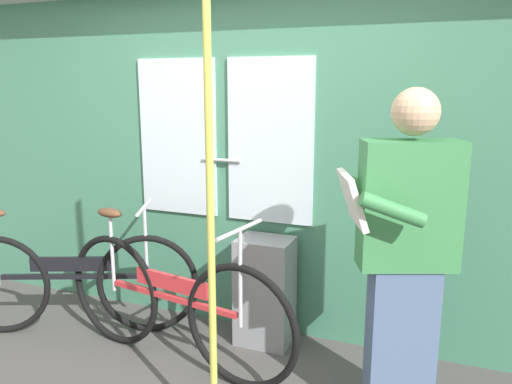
# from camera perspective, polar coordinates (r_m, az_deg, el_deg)

# --- Properties ---
(train_door_wall) EXTENTS (4.92, 0.28, 2.38)m
(train_door_wall) POSITION_cam_1_polar(r_m,az_deg,el_deg) (3.48, -0.60, 3.99)
(train_door_wall) COLOR #427F60
(train_door_wall) RESTS_ON ground_plane
(bicycle_near_door) EXTENTS (1.74, 0.47, 0.97)m
(bicycle_near_door) POSITION_cam_1_polar(r_m,az_deg,el_deg) (3.24, -9.54, -12.31)
(bicycle_near_door) COLOR black
(bicycle_near_door) RESTS_ON ground_plane
(bicycle_leaning_behind) EXTENTS (1.64, 0.76, 0.93)m
(bicycle_leaning_behind) POSITION_cam_1_polar(r_m,az_deg,el_deg) (3.80, -20.09, -9.46)
(bicycle_leaning_behind) COLOR black
(bicycle_leaning_behind) RESTS_ON ground_plane
(passenger_reading_newspaper) EXTENTS (0.63, 0.57, 1.72)m
(passenger_reading_newspaper) POSITION_cam_1_polar(r_m,az_deg,el_deg) (2.62, 16.42, -6.70)
(passenger_reading_newspaper) COLOR slate
(passenger_reading_newspaper) RESTS_ON ground_plane
(trash_bin_by_wall) EXTENTS (0.36, 0.28, 0.73)m
(trash_bin_by_wall) POSITION_cam_1_polar(r_m,az_deg,el_deg) (3.46, 1.03, -11.13)
(trash_bin_by_wall) COLOR gray
(trash_bin_by_wall) RESTS_ON ground_plane
(handrail_pole) EXTENTS (0.04, 0.04, 2.34)m
(handrail_pole) POSITION_cam_1_polar(r_m,az_deg,el_deg) (2.29, -5.18, -2.23)
(handrail_pole) COLOR #C6C14C
(handrail_pole) RESTS_ON ground_plane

